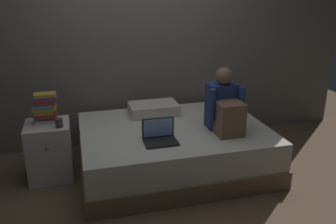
% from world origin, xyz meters
% --- Properties ---
extents(ground_plane, '(8.00, 8.00, 0.00)m').
position_xyz_m(ground_plane, '(0.00, 0.00, 0.00)').
color(ground_plane, brown).
extents(wall_back, '(5.60, 0.10, 2.70)m').
position_xyz_m(wall_back, '(0.00, 1.20, 1.35)').
color(wall_back, slate).
rests_on(wall_back, ground_plane).
extents(bed, '(2.00, 1.50, 0.49)m').
position_xyz_m(bed, '(0.20, 0.30, 0.24)').
color(bed, '#7A6047').
rests_on(bed, ground_plane).
extents(nightstand, '(0.44, 0.46, 0.60)m').
position_xyz_m(nightstand, '(-1.10, 0.46, 0.30)').
color(nightstand, beige).
rests_on(nightstand, ground_plane).
extents(person_sitting, '(0.39, 0.44, 0.66)m').
position_xyz_m(person_sitting, '(0.68, 0.09, 0.74)').
color(person_sitting, navy).
rests_on(person_sitting, bed).
extents(laptop, '(0.32, 0.23, 0.22)m').
position_xyz_m(laptop, '(-0.03, -0.03, 0.55)').
color(laptop, black).
rests_on(laptop, bed).
extents(pillow, '(0.56, 0.36, 0.13)m').
position_xyz_m(pillow, '(0.08, 0.75, 0.56)').
color(pillow, beige).
rests_on(pillow, bed).
extents(book_stack, '(0.24, 0.17, 0.31)m').
position_xyz_m(book_stack, '(-1.10, 0.50, 0.76)').
color(book_stack, beige).
rests_on(book_stack, nightstand).
extents(mug, '(0.08, 0.08, 0.09)m').
position_xyz_m(mug, '(-0.97, 0.34, 0.64)').
color(mug, '#3D3D42').
rests_on(mug, nightstand).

